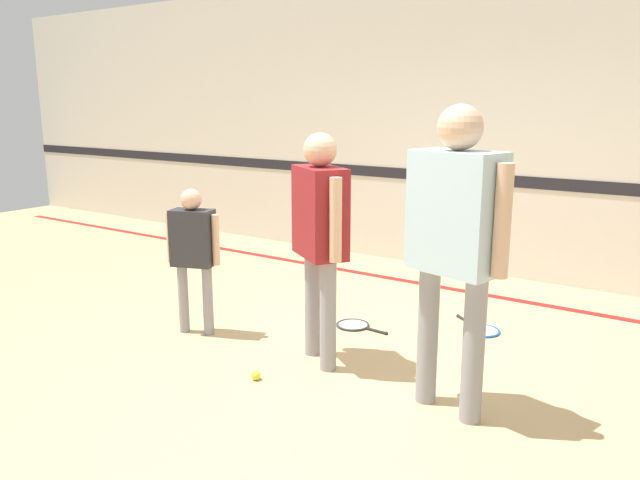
{
  "coord_description": "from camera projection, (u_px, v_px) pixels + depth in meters",
  "views": [
    {
      "loc": [
        2.25,
        -3.57,
        1.83
      ],
      "look_at": [
        -0.11,
        -0.1,
        0.89
      ],
      "focal_mm": 35.0,
      "sensor_mm": 36.0,
      "label": 1
    }
  ],
  "objects": [
    {
      "name": "person_student_left",
      "position": [
        193.0,
        245.0,
        4.88
      ],
      "size": [
        0.42,
        0.28,
        1.17
      ],
      "rotation": [
        0.0,
        0.0,
        0.35
      ],
      "color": "gray",
      "rests_on": "ground_plane"
    },
    {
      "name": "wall_back",
      "position": [
        489.0,
        124.0,
        6.48
      ],
      "size": [
        16.0,
        0.07,
        3.2
      ],
      "color": "beige",
      "rests_on": "ground_plane"
    },
    {
      "name": "floor_stripe",
      "position": [
        453.0,
        289.0,
        6.2
      ],
      "size": [
        14.4,
        0.1,
        0.01
      ],
      "color": "red",
      "rests_on": "ground_plane"
    },
    {
      "name": "tennis_ball_by_spare_racket",
      "position": [
        328.0,
        319.0,
        5.25
      ],
      "size": [
        0.07,
        0.07,
        0.07
      ],
      "primitive_type": "sphere",
      "color": "#CCE038",
      "rests_on": "ground_plane"
    },
    {
      "name": "person_student_right",
      "position": [
        455.0,
        229.0,
        3.53
      ],
      "size": [
        0.67,
        0.4,
        1.82
      ],
      "rotation": [
        0.0,
        0.0,
        2.89
      ],
      "color": "gray",
      "rests_on": "ground_plane"
    },
    {
      "name": "racket_second_spare",
      "position": [
        480.0,
        330.0,
        5.08
      ],
      "size": [
        0.52,
        0.45,
        0.03
      ],
      "rotation": [
        0.0,
        0.0,
        2.48
      ],
      "color": "blue",
      "rests_on": "ground_plane"
    },
    {
      "name": "ground_plane",
      "position": [
        340.0,
        360.0,
        4.52
      ],
      "size": [
        16.0,
        16.0,
        0.0
      ],
      "primitive_type": "plane",
      "color": "tan"
    },
    {
      "name": "racket_spare_on_floor",
      "position": [
        355.0,
        325.0,
        5.18
      ],
      "size": [
        0.49,
        0.29,
        0.03
      ],
      "rotation": [
        0.0,
        0.0,
        6.23
      ],
      "color": "#28282D",
      "rests_on": "ground_plane"
    },
    {
      "name": "person_instructor",
      "position": [
        320.0,
        224.0,
        4.27
      ],
      "size": [
        0.53,
        0.46,
        1.63
      ],
      "rotation": [
        0.0,
        0.0,
        -0.59
      ],
      "color": "gray",
      "rests_on": "ground_plane"
    },
    {
      "name": "tennis_ball_near_instructor",
      "position": [
        256.0,
        375.0,
        4.18
      ],
      "size": [
        0.07,
        0.07,
        0.07
      ],
      "primitive_type": "sphere",
      "color": "#CCE038",
      "rests_on": "ground_plane"
    }
  ]
}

